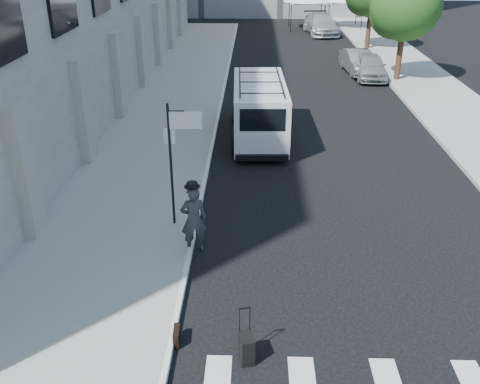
# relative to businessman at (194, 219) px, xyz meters

# --- Properties ---
(ground) EXTENTS (120.00, 120.00, 0.00)m
(ground) POSITION_rel_businessman_xyz_m (1.90, -2.00, -0.93)
(ground) COLOR black
(ground) RESTS_ON ground
(sidewalk_left) EXTENTS (4.50, 48.00, 0.15)m
(sidewalk_left) POSITION_rel_businessman_xyz_m (-2.35, 14.00, -0.85)
(sidewalk_left) COLOR gray
(sidewalk_left) RESTS_ON ground
(sidewalk_right) EXTENTS (4.00, 56.00, 0.15)m
(sidewalk_right) POSITION_rel_businessman_xyz_m (10.90, 18.00, -0.85)
(sidewalk_right) COLOR gray
(sidewalk_right) RESTS_ON ground
(sign_pole) EXTENTS (1.03, 0.07, 3.50)m
(sign_pole) POSITION_rel_businessman_xyz_m (-0.46, 1.20, 1.72)
(sign_pole) COLOR black
(sign_pole) RESTS_ON sidewalk_left
(tree_near) EXTENTS (3.80, 3.83, 6.03)m
(tree_near) POSITION_rel_businessman_xyz_m (9.40, 18.15, 3.04)
(tree_near) COLOR black
(tree_near) RESTS_ON ground
(businessman) EXTENTS (0.76, 0.59, 1.86)m
(businessman) POSITION_rel_businessman_xyz_m (0.00, 0.00, 0.00)
(businessman) COLOR #323234
(businessman) RESTS_ON ground
(briefcase) EXTENTS (0.14, 0.45, 0.34)m
(briefcase) POSITION_rel_businessman_xyz_m (0.00, -3.54, -0.76)
(briefcase) COLOR black
(briefcase) RESTS_ON ground
(suitcase) EXTENTS (0.35, 0.46, 1.15)m
(suitcase) POSITION_rel_businessman_xyz_m (1.44, -4.00, -0.62)
(suitcase) COLOR black
(suitcase) RESTS_ON ground
(cargo_van) EXTENTS (2.33, 6.18, 2.30)m
(cargo_van) POSITION_rel_businessman_xyz_m (1.73, 8.71, 0.26)
(cargo_van) COLOR silver
(cargo_van) RESTS_ON ground
(parked_car_a) EXTENTS (1.81, 4.16, 1.40)m
(parked_car_a) POSITION_rel_businessman_xyz_m (8.10, 18.72, -0.23)
(parked_car_a) COLOR #979A9F
(parked_car_a) RESTS_ON ground
(parked_car_b) EXTENTS (1.79, 4.16, 1.33)m
(parked_car_b) POSITION_rel_businessman_xyz_m (7.64, 19.96, -0.26)
(parked_car_b) COLOR #515458
(parked_car_b) RESTS_ON ground
(parked_car_c) EXTENTS (2.79, 5.71, 1.60)m
(parked_car_c) POSITION_rel_businessman_xyz_m (6.90, 33.43, -0.13)
(parked_car_c) COLOR #9EA2A6
(parked_car_c) RESTS_ON ground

